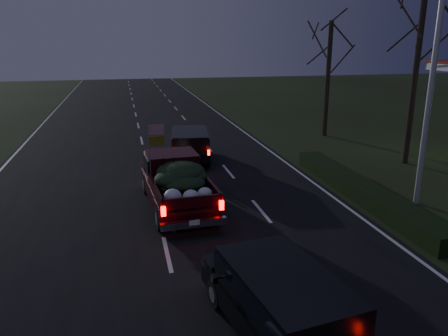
{
  "coord_description": "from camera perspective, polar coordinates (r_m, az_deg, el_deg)",
  "views": [
    {
      "loc": [
        -0.95,
        -11.29,
        5.85
      ],
      "look_at": [
        2.55,
        3.83,
        1.3
      ],
      "focal_mm": 35.0,
      "sensor_mm": 36.0,
      "label": 1
    }
  ],
  "objects": [
    {
      "name": "ground",
      "position": [
        12.75,
        -7.43,
        -11.12
      ],
      "size": [
        120.0,
        120.0,
        0.0
      ],
      "primitive_type": "plane",
      "color": "black",
      "rests_on": "ground"
    },
    {
      "name": "rear_suv",
      "position": [
        9.08,
        7.56,
        -16.52
      ],
      "size": [
        2.46,
        4.57,
        1.25
      ],
      "rotation": [
        0.0,
        0.0,
        0.15
      ],
      "color": "black",
      "rests_on": "ground"
    },
    {
      "name": "bare_tree_mid",
      "position": [
        22.71,
        24.33,
        16.22
      ],
      "size": [
        3.6,
        3.6,
        8.5
      ],
      "color": "black",
      "rests_on": "ground"
    },
    {
      "name": "light_pole",
      "position": [
        16.91,
        25.91,
        13.51
      ],
      "size": [
        0.5,
        0.9,
        9.16
      ],
      "color": "silver",
      "rests_on": "ground"
    },
    {
      "name": "lead_suv",
      "position": [
        21.97,
        -4.46,
        3.36
      ],
      "size": [
        2.32,
        4.5,
        1.24
      ],
      "rotation": [
        0.0,
        0.0,
        -0.13
      ],
      "color": "black",
      "rests_on": "ground"
    },
    {
      "name": "hedge_row",
      "position": [
        17.65,
        17.51,
        -2.78
      ],
      "size": [
        1.0,
        10.0,
        0.6
      ],
      "primitive_type": "cube",
      "color": "black",
      "rests_on": "ground"
    },
    {
      "name": "road_asphalt",
      "position": [
        12.75,
        -7.43,
        -11.08
      ],
      "size": [
        14.0,
        120.0,
        0.02
      ],
      "primitive_type": "cube",
      "color": "black",
      "rests_on": "ground"
    },
    {
      "name": "pickup_truck",
      "position": [
        15.82,
        -6.25,
        -1.52
      ],
      "size": [
        2.32,
        5.33,
        2.74
      ],
      "rotation": [
        0.0,
        0.0,
        0.06
      ],
      "color": "#34070D",
      "rests_on": "ground"
    },
    {
      "name": "bare_tree_far",
      "position": [
        28.2,
        13.63,
        14.63
      ],
      "size": [
        3.6,
        3.6,
        7.0
      ],
      "color": "black",
      "rests_on": "ground"
    }
  ]
}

